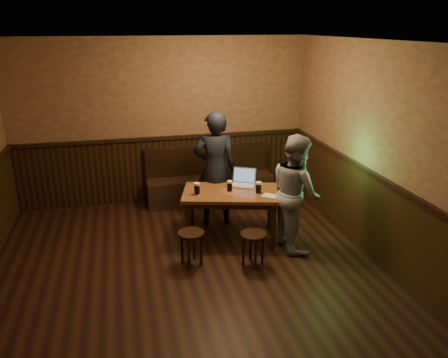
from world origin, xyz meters
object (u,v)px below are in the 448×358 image
Objects in this scene: laptop at (244,181)px; person_grey at (296,192)px; bench at (210,183)px; stool_left at (191,239)px; pint_right at (259,188)px; pint_left at (197,189)px; pint_mid at (230,186)px; pub_table at (231,198)px; stool_right at (253,240)px; person_suit at (215,169)px.

person_grey is (0.55, -0.67, 0.02)m from laptop.
bench is 1.36× the size of person_grey.
bench reaches higher than stool_left.
laptop is at bearing 106.62° from pint_right.
pint_left reaches higher than pint_right.
laptop is (0.26, 0.21, -0.02)m from pint_mid.
pint_right reaches higher than stool_left.
bench is 2.22m from stool_left.
laptop reaches higher than pint_mid.
bench is at bearing 128.82° from laptop.
pub_table is 0.52m from pint_left.
pint_left is at bearing 72.58° from stool_left.
stool_left is 0.28× the size of person_grey.
pub_table reaches higher than stool_right.
pub_table is at bearing -60.77° from pint_mid.
pint_mid is at bearing 109.72° from person_suit.
pint_right is at bearing -24.24° from pint_mid.
pub_table is at bearing 110.43° from person_suit.
person_grey is at bearing -33.53° from pint_right.
pint_left is at bearing -178.53° from pint_mid.
pint_right is 0.84m from person_suit.
pub_table is 0.61m from person_suit.
pint_mid is at bearing 134.28° from pub_table.
laptop is (-0.11, 0.38, -0.02)m from pint_right.
person_grey is (0.71, 0.39, 0.45)m from stool_right.
stool_left is (-0.68, -0.62, -0.26)m from pub_table.
pub_table is at bearing 157.57° from pint_right.
laptop is at bearing 81.21° from stool_right.
person_grey is (0.44, -0.29, 0.00)m from pint_right.
pub_table is 0.43m from pint_right.
pint_left is 0.66m from person_suit.
bench is 13.97× the size of pint_mid.
pub_table is 0.17m from pint_mid.
stool_right is 0.93m from person_grey.
pint_mid is at bearing 57.31° from person_grey.
bench is 1.53m from pub_table.
pint_mid is 0.36× the size of laptop.
pint_left is 1.08× the size of pint_mid.
pint_left is (-0.58, 0.83, 0.45)m from stool_right.
stool_right is at bearing -71.27° from laptop.
pint_left is at bearing 124.65° from stool_right.
bench is 1.46× the size of pub_table.
bench is 2.32m from stool_right.
bench is 4.80× the size of stool_left.
pint_right is at bearing 67.85° from stool_right.
pint_mid is at bearing -90.40° from bench.
pint_mid is at bearing 1.47° from pint_left.
stool_left is 1.06× the size of laptop.
stool_left is at bearing -107.42° from pint_left.
person_suit is at bearing 39.56° from person_grey.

